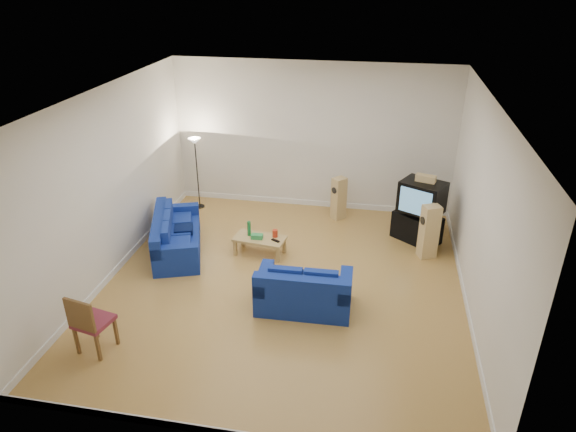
% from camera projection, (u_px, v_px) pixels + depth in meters
% --- Properties ---
extents(room, '(6.01, 6.51, 3.21)m').
position_uv_depth(room, '(283.00, 202.00, 8.12)').
color(room, olive).
rests_on(room, ground).
extents(sofa_three_seat, '(1.39, 2.05, 0.73)m').
position_uv_depth(sofa_three_seat, '(175.00, 238.00, 9.69)').
color(sofa_three_seat, navy).
rests_on(sofa_three_seat, ground).
extents(sofa_loveseat, '(1.50, 0.87, 0.74)m').
position_uv_depth(sofa_loveseat, '(304.00, 294.00, 8.05)').
color(sofa_loveseat, navy).
rests_on(sofa_loveseat, ground).
extents(coffee_table, '(1.00, 0.60, 0.34)m').
position_uv_depth(coffee_table, '(260.00, 240.00, 9.59)').
color(coffee_table, tan).
rests_on(coffee_table, ground).
extents(bottle, '(0.08, 0.08, 0.29)m').
position_uv_depth(bottle, '(249.00, 229.00, 9.58)').
color(bottle, '#197233').
rests_on(bottle, coffee_table).
extents(tissue_box, '(0.22, 0.13, 0.09)m').
position_uv_depth(tissue_box, '(257.00, 236.00, 9.51)').
color(tissue_box, green).
rests_on(tissue_box, coffee_table).
extents(red_canister, '(0.12, 0.12, 0.14)m').
position_uv_depth(red_canister, '(275.00, 233.00, 9.56)').
color(red_canister, red).
rests_on(red_canister, coffee_table).
extents(remote, '(0.17, 0.13, 0.02)m').
position_uv_depth(remote, '(275.00, 240.00, 9.44)').
color(remote, black).
rests_on(remote, coffee_table).
extents(tv_stand, '(1.02, 0.94, 0.55)m').
position_uv_depth(tv_stand, '(417.00, 227.00, 10.08)').
color(tv_stand, black).
rests_on(tv_stand, ground).
extents(av_receiver, '(0.55, 0.51, 0.10)m').
position_uv_depth(av_receiver, '(419.00, 211.00, 9.99)').
color(av_receiver, black).
rests_on(av_receiver, tv_stand).
extents(television, '(0.96, 0.87, 0.61)m').
position_uv_depth(television, '(422.00, 197.00, 9.73)').
color(television, black).
rests_on(television, av_receiver).
extents(centre_speaker, '(0.40, 0.25, 0.13)m').
position_uv_depth(centre_speaker, '(426.00, 178.00, 9.59)').
color(centre_speaker, '#D6B673').
rests_on(centre_speaker, television).
extents(speaker_left, '(0.34, 0.35, 0.93)m').
position_uv_depth(speaker_left, '(339.00, 198.00, 10.87)').
color(speaker_left, '#D6B673').
rests_on(speaker_left, ground).
extents(speaker_right, '(0.38, 0.34, 1.04)m').
position_uv_depth(speaker_right, '(429.00, 232.00, 9.40)').
color(speaker_right, '#D6B673').
rests_on(speaker_right, ground).
extents(floor_lamp, '(0.28, 0.28, 1.61)m').
position_uv_depth(floor_lamp, '(195.00, 151.00, 11.00)').
color(floor_lamp, black).
rests_on(floor_lamp, ground).
extents(dining_chair, '(0.54, 0.54, 0.95)m').
position_uv_depth(dining_chair, '(89.00, 321.00, 7.02)').
color(dining_chair, brown).
rests_on(dining_chair, ground).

